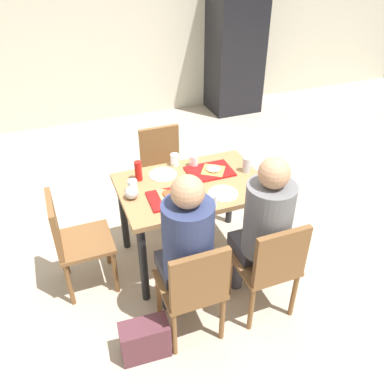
{
  "coord_description": "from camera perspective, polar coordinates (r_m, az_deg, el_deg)",
  "views": [
    {
      "loc": [
        -0.93,
        -2.41,
        2.42
      ],
      "look_at": [
        0.0,
        0.0,
        0.66
      ],
      "focal_mm": 37.62,
      "sensor_mm": 36.0,
      "label": 1
    }
  ],
  "objects": [
    {
      "name": "pizza_slice_a",
      "position": [
        2.91,
        -2.99,
        -0.46
      ],
      "size": [
        0.22,
        0.25,
        0.02
      ],
      "color": "#DBAD60",
      "rests_on": "tray_red_near"
    },
    {
      "name": "tray_red_near",
      "position": [
        2.92,
        -2.65,
        -0.8
      ],
      "size": [
        0.37,
        0.27,
        0.02
      ],
      "primitive_type": "cube",
      "rotation": [
        0.0,
        0.0,
        -0.04
      ],
      "color": "#B21414",
      "rests_on": "main_table"
    },
    {
      "name": "tray_red_far",
      "position": [
        3.23,
        2.52,
        2.95
      ],
      "size": [
        0.36,
        0.26,
        0.02
      ],
      "primitive_type": "cube",
      "rotation": [
        0.0,
        0.0,
        -0.01
      ],
      "color": "#B21414",
      "rests_on": "main_table"
    },
    {
      "name": "plastic_cup_b",
      "position": [
        2.82,
        2.87,
        -1.21
      ],
      "size": [
        0.07,
        0.07,
        0.1
      ],
      "primitive_type": "cylinder",
      "color": "white",
      "rests_on": "main_table"
    },
    {
      "name": "back_wall",
      "position": [
        5.78,
        -12.54,
        23.32
      ],
      "size": [
        10.0,
        0.1,
        2.8
      ],
      "primitive_type": "cube",
      "color": "beige",
      "rests_on": "ground_plane"
    },
    {
      "name": "pizza_slice_b",
      "position": [
        3.22,
        3.04,
        3.25
      ],
      "size": [
        0.2,
        0.2,
        0.02
      ],
      "color": "#C68C47",
      "rests_on": "tray_red_far"
    },
    {
      "name": "chair_left_end",
      "position": [
        3.09,
        -16.66,
        -6.24
      ],
      "size": [
        0.4,
        0.4,
        0.84
      ],
      "color": "brown",
      "rests_on": "ground_plane"
    },
    {
      "name": "ground_plane",
      "position": [
        3.54,
        0.0,
        -9.05
      ],
      "size": [
        10.0,
        10.0,
        0.02
      ],
      "primitive_type": "cube",
      "color": "#B7A893"
    },
    {
      "name": "chair_near_left",
      "position": [
        2.62,
        0.3,
        -13.25
      ],
      "size": [
        0.4,
        0.4,
        0.84
      ],
      "color": "brown",
      "rests_on": "ground_plane"
    },
    {
      "name": "paper_plate_center",
      "position": [
        3.2,
        -4.14,
        2.49
      ],
      "size": [
        0.22,
        0.22,
        0.01
      ],
      "primitive_type": "cylinder",
      "color": "white",
      "rests_on": "main_table"
    },
    {
      "name": "plastic_cup_d",
      "position": [
        3.28,
        0.28,
        4.42
      ],
      "size": [
        0.07,
        0.07,
        0.1
      ],
      "primitive_type": "cylinder",
      "color": "white",
      "rests_on": "main_table"
    },
    {
      "name": "main_table",
      "position": [
        3.14,
        0.0,
        -0.47
      ],
      "size": [
        1.12,
        0.75,
        0.74
      ],
      "color": "#9E7247",
      "rests_on": "ground_plane"
    },
    {
      "name": "foil_bundle",
      "position": [
        2.93,
        -8.56,
        -0.07
      ],
      "size": [
        0.1,
        0.1,
        0.1
      ],
      "primitive_type": "sphere",
      "color": "silver",
      "rests_on": "main_table"
    },
    {
      "name": "plastic_cup_a",
      "position": [
        3.3,
        -2.46,
        4.59
      ],
      "size": [
        0.07,
        0.07,
        0.1
      ],
      "primitive_type": "cylinder",
      "color": "white",
      "rests_on": "main_table"
    },
    {
      "name": "soda_can",
      "position": [
        3.24,
        7.76,
        3.85
      ],
      "size": [
        0.07,
        0.07,
        0.12
      ],
      "primitive_type": "cylinder",
      "color": "#B7BCC6",
      "rests_on": "main_table"
    },
    {
      "name": "person_in_red",
      "position": [
        2.54,
        -0.84,
        -7.31
      ],
      "size": [
        0.32,
        0.42,
        1.25
      ],
      "color": "#383842",
      "rests_on": "ground_plane"
    },
    {
      "name": "chair_near_right",
      "position": [
        2.81,
        11.13,
        -9.99
      ],
      "size": [
        0.4,
        0.4,
        0.84
      ],
      "color": "brown",
      "rests_on": "ground_plane"
    },
    {
      "name": "handbag",
      "position": [
        2.82,
        -6.68,
        -20.07
      ],
      "size": [
        0.33,
        0.18,
        0.28
      ],
      "primitive_type": "cube",
      "rotation": [
        0.0,
        0.0,
        -0.06
      ],
      "color": "#592D38",
      "rests_on": "ground_plane"
    },
    {
      "name": "plastic_cup_c",
      "position": [
        2.99,
        -8.39,
        0.8
      ],
      "size": [
        0.07,
        0.07,
        0.1
      ],
      "primitive_type": "cylinder",
      "color": "white",
      "rests_on": "main_table"
    },
    {
      "name": "drink_fridge",
      "position": [
        6.08,
        6.16,
        20.05
      ],
      "size": [
        0.7,
        0.6,
        1.9
      ],
      "primitive_type": "cube",
      "color": "black",
      "rests_on": "ground_plane"
    },
    {
      "name": "chair_far_side",
      "position": [
        3.82,
        -4.11,
        3.8
      ],
      "size": [
        0.4,
        0.4,
        0.84
      ],
      "color": "brown",
      "rests_on": "ground_plane"
    },
    {
      "name": "person_in_brown_jacket",
      "position": [
        2.74,
        10.21,
        -4.41
      ],
      "size": [
        0.32,
        0.42,
        1.25
      ],
      "color": "#383842",
      "rests_on": "ground_plane"
    },
    {
      "name": "condiment_bottle",
      "position": [
        3.12,
        -7.62,
        2.98
      ],
      "size": [
        0.06,
        0.06,
        0.16
      ],
      "primitive_type": "cylinder",
      "color": "red",
      "rests_on": "main_table"
    },
    {
      "name": "paper_plate_near_edge",
      "position": [
        2.98,
        4.45,
        -0.2
      ],
      "size": [
        0.22,
        0.22,
        0.01
      ],
      "primitive_type": "cylinder",
      "color": "white",
      "rests_on": "main_table"
    }
  ]
}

